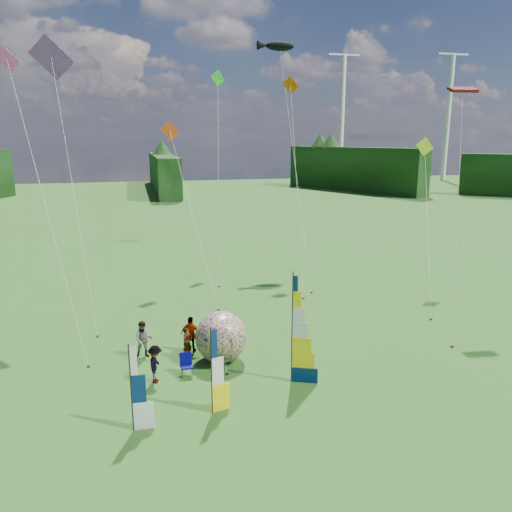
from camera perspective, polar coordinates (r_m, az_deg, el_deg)
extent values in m
plane|color=#245A1A|center=(21.07, 5.49, -17.10)|extent=(220.00, 220.00, 0.00)
sphere|color=#070074|center=(24.52, -4.01, -9.21)|extent=(3.17, 3.17, 2.52)
imported|color=#66594C|center=(25.11, -7.85, -9.86)|extent=(0.70, 0.66, 1.62)
imported|color=#66594C|center=(25.61, -12.72, -9.29)|extent=(0.93, 0.49, 1.87)
imported|color=#66594C|center=(23.10, -11.43, -12.02)|extent=(0.63, 1.17, 1.72)
imported|color=#66594C|center=(25.78, -7.42, -8.89)|extent=(1.19, 0.85, 1.89)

